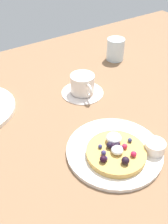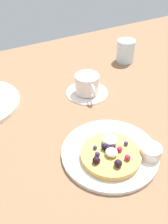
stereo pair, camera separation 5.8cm
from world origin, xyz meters
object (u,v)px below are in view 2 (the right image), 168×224
pancake_plate (110,153)px  coffee_cup (87,84)px  syrup_ramekin (151,152)px  coffee_saucer (87,92)px  water_glass (126,51)px

pancake_plate → coffee_cup: (0.09, 0.27, 0.03)m
syrup_ramekin → pancake_plate: bearing=142.3°
coffee_saucer → coffee_cup: 0.04m
coffee_saucer → water_glass: (0.25, 0.13, 0.04)m
pancake_plate → syrup_ramekin: (0.08, -0.06, 0.02)m
syrup_ramekin → coffee_saucer: 0.34m
syrup_ramekin → coffee_cup: 0.34m
syrup_ramekin → coffee_saucer: syrup_ramekin is taller
pancake_plate → water_glass: (0.34, 0.41, 0.04)m
coffee_cup → syrup_ramekin: bearing=-91.2°
syrup_ramekin → coffee_cup: (0.01, 0.34, 0.01)m
coffee_cup → water_glass: size_ratio=1.27×
pancake_plate → coffee_cup: coffee_cup is taller
coffee_cup → coffee_saucer: bearing=80.5°
coffee_cup → water_glass: (0.25, 0.13, 0.01)m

